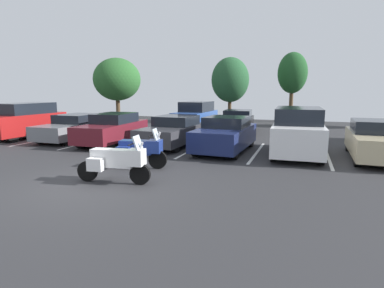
{
  "coord_description": "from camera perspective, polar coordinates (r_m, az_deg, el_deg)",
  "views": [
    {
      "loc": [
        5.59,
        -7.25,
        2.67
      ],
      "look_at": [
        2.31,
        2.16,
        0.97
      ],
      "focal_mm": 29.79,
      "sensor_mm": 36.0,
      "label": 1
    }
  ],
  "objects": [
    {
      "name": "ground",
      "position": [
        9.55,
        -17.76,
        -7.33
      ],
      "size": [
        44.0,
        44.0,
        0.1
      ],
      "primitive_type": "cube",
      "color": "#2D2D30"
    },
    {
      "name": "motorcycle_touring",
      "position": [
        9.4,
        -13.47,
        -2.94
      ],
      "size": [
        2.25,
        0.94,
        1.41
      ],
      "color": "black",
      "rests_on": "ground"
    },
    {
      "name": "motorcycle_second",
      "position": [
        11.05,
        -9.45,
        -0.96
      ],
      "size": [
        2.11,
        1.03,
        1.38
      ],
      "color": "black",
      "rests_on": "ground"
    },
    {
      "name": "parking_stripes",
      "position": [
        15.16,
        -4.63,
        -0.47
      ],
      "size": [
        20.0,
        4.82,
        0.01
      ],
      "color": "silver",
      "rests_on": "ground"
    },
    {
      "name": "car_red",
      "position": [
        20.3,
        -27.7,
        3.78
      ],
      "size": [
        2.06,
        4.55,
        1.94
      ],
      "color": "maroon",
      "rests_on": "ground"
    },
    {
      "name": "car_grey",
      "position": [
        18.25,
        -20.37,
        2.78
      ],
      "size": [
        1.94,
        4.44,
        1.36
      ],
      "color": "slate",
      "rests_on": "ground"
    },
    {
      "name": "car_maroon",
      "position": [
        16.44,
        -13.98,
        2.66
      ],
      "size": [
        1.98,
        4.7,
        1.5
      ],
      "color": "maroon",
      "rests_on": "ground"
    },
    {
      "name": "car_charcoal",
      "position": [
        15.36,
        -3.37,
        2.26
      ],
      "size": [
        2.14,
        4.44,
        1.41
      ],
      "color": "#38383D",
      "rests_on": "ground"
    },
    {
      "name": "car_navy",
      "position": [
        14.02,
        6.0,
        1.68
      ],
      "size": [
        2.1,
        4.43,
        1.5
      ],
      "color": "navy",
      "rests_on": "ground"
    },
    {
      "name": "car_white",
      "position": [
        13.75,
        18.39,
        2.1
      ],
      "size": [
        2.04,
        4.54,
        1.95
      ],
      "color": "white",
      "rests_on": "ground"
    },
    {
      "name": "car_champagne",
      "position": [
        14.18,
        29.96,
        0.53
      ],
      "size": [
        1.88,
        4.55,
        1.51
      ],
      "color": "#C1B289",
      "rests_on": "ground"
    },
    {
      "name": "car_far_blue",
      "position": [
        21.3,
        0.65,
        5.0
      ],
      "size": [
        1.96,
        4.34,
        1.89
      ],
      "color": "#2D519E",
      "rests_on": "ground"
    },
    {
      "name": "car_far_black",
      "position": [
        20.59,
        8.16,
        4.05
      ],
      "size": [
        2.11,
        4.65,
        1.39
      ],
      "color": "black",
      "rests_on": "ground"
    },
    {
      "name": "tree_rear",
      "position": [
        31.65,
        -13.28,
        11.18
      ],
      "size": [
        4.44,
        4.44,
        5.63
      ],
      "color": "#4C3823",
      "rests_on": "ground"
    },
    {
      "name": "tree_center_right",
      "position": [
        26.23,
        6.85,
        11.32
      ],
      "size": [
        3.0,
        3.0,
        5.23
      ],
      "color": "#4C3823",
      "rests_on": "ground"
    },
    {
      "name": "tree_far_left",
      "position": [
        28.26,
        17.55,
        11.98
      ],
      "size": [
        2.41,
        2.41,
        5.73
      ],
      "color": "#4C3823",
      "rests_on": "ground"
    }
  ]
}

